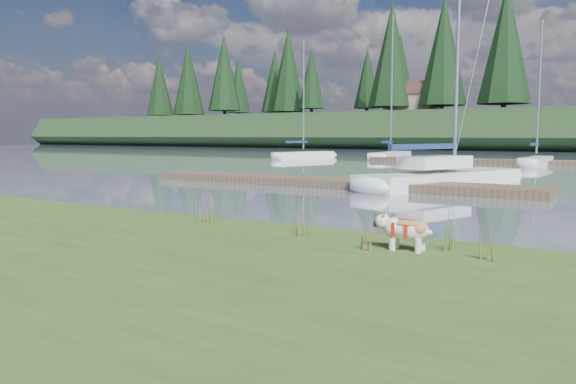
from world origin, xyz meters
The scene contains 21 objects.
ground centered at (0.00, 30.00, 0.00)m, with size 200.00×200.00×0.00m, color slate.
bank centered at (0.00, -6.00, 0.17)m, with size 60.00×9.00×0.35m, color #37521D.
bulldog centered at (3.43, -2.61, 0.66)m, with size 0.82×0.37×0.49m.
sailboat_main centered at (0.03, 11.91, 0.42)m, with size 4.79×9.32×13.26m.
dock_near centered at (-4.00, 9.00, 0.15)m, with size 16.00×2.00×0.30m, color #4C3D2C.
dock_far centered at (2.00, 30.00, 0.15)m, with size 26.00×2.20×0.30m, color #4C3D2C.
sailboat_bg_0 centered at (-17.42, 30.85, 0.33)m, with size 3.29×6.72×9.79m.
sailboat_bg_1 centered at (-11.25, 34.26, 0.33)m, with size 2.15×7.93×11.71m.
sailboat_bg_2 centered at (0.67, 28.96, 0.33)m, with size 1.39×6.03×9.22m.
weed_0 centered at (-0.50, -2.19, 0.62)m, with size 0.17×0.14×0.65m.
weed_1 centered at (1.61, -2.43, 0.53)m, with size 0.17×0.14×0.43m.
weed_2 centered at (4.02, -2.32, 0.64)m, with size 0.17×0.14×0.68m.
weed_3 centered at (-0.81, -2.16, 0.55)m, with size 0.17×0.14×0.49m.
weed_4 centered at (2.95, -2.87, 0.57)m, with size 0.17×0.14×0.51m.
weed_5 centered at (4.56, -2.64, 0.63)m, with size 0.17×0.14×0.66m.
mud_lip centered at (0.00, -1.60, 0.07)m, with size 60.00×0.50×0.14m, color #33281C.
conifer_0 centered at (-55.00, 67.00, 12.64)m, with size 5.72×5.72×14.15m.
conifer_1 centered at (-40.00, 71.00, 11.28)m, with size 4.40×4.40×11.30m.
conifer_2 centered at (-25.00, 68.00, 13.54)m, with size 6.60×6.60×16.05m.
conifer_3 centered at (-10.00, 72.00, 11.74)m, with size 4.84×4.84×12.25m.
house_0 centered at (-22.00, 70.00, 7.31)m, with size 6.30×5.30×4.65m.
Camera 1 is at (6.18, -10.14, 1.98)m, focal length 35.00 mm.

